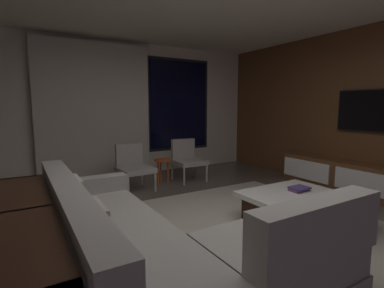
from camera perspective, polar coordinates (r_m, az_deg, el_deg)
floor at (r=3.19m, az=8.43°, el=-19.09°), size 9.20×9.20×0.00m
back_wall_with_window at (r=6.07m, az=-14.15°, el=6.48°), size 6.60×0.30×2.70m
area_rug at (r=3.34m, az=14.47°, el=-17.89°), size 3.20×3.80×0.01m
sectional_couch at (r=2.50m, az=-7.05°, el=-19.50°), size 1.98×2.50×0.82m
coffee_table at (r=3.80m, az=20.60°, el=-11.97°), size 1.16×1.16×0.36m
book_stack_on_coffee_table at (r=3.94m, az=20.25°, el=-8.23°), size 0.24×0.19×0.05m
accent_chair_near_window at (r=5.63m, az=-1.01°, el=-2.65°), size 0.55×0.57×0.78m
accent_chair_by_curtain at (r=5.06m, az=-11.45°, el=-3.96°), size 0.58×0.60×0.78m
side_stool at (r=5.35m, az=-5.76°, el=-3.87°), size 0.32×0.32×0.46m
media_console at (r=5.25m, az=32.30°, el=-6.58°), size 0.46×3.10×0.52m
mounted_tv at (r=5.37m, az=32.10°, el=5.55°), size 0.05×1.17×0.67m
console_table_behind_couch at (r=2.40m, az=-30.05°, el=-18.50°), size 0.40×2.10×0.74m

